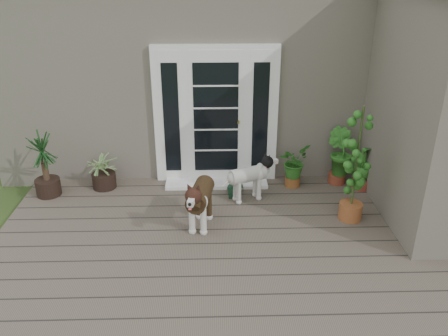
{
  "coord_description": "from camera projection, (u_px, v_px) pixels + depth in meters",
  "views": [
    {
      "loc": [
        -0.27,
        -4.23,
        3.45
      ],
      "look_at": [
        -0.1,
        1.75,
        0.7
      ],
      "focal_mm": 37.37,
      "sensor_mm": 36.0,
      "label": 1
    }
  ],
  "objects": [
    {
      "name": "deck",
      "position": [
        236.0,
        263.0,
        5.63
      ],
      "size": [
        6.2,
        4.6,
        0.12
      ],
      "primitive_type": "cube",
      "color": "#6B5B4C",
      "rests_on": "ground"
    },
    {
      "name": "herb_b",
      "position": [
        338.0,
        163.0,
        7.32
      ],
      "size": [
        0.63,
        0.63,
        0.68
      ],
      "primitive_type": "imported",
      "rotation": [
        0.0,
        0.0,
        2.2
      ],
      "color": "#20651D",
      "rests_on": "deck"
    },
    {
      "name": "clog_left",
      "position": [
        232.0,
        191.0,
        7.08
      ],
      "size": [
        0.17,
        0.34,
        0.1
      ],
      "primitive_type": null,
      "rotation": [
        0.0,
        0.0,
        0.03
      ],
      "color": "black",
      "rests_on": "deck"
    },
    {
      "name": "house_main",
      "position": [
        225.0,
        64.0,
        8.86
      ],
      "size": [
        7.4,
        4.0,
        3.1
      ],
      "primitive_type": "cube",
      "color": "#665E54",
      "rests_on": "ground"
    },
    {
      "name": "spider_plant",
      "position": [
        103.0,
        169.0,
        7.18
      ],
      "size": [
        0.79,
        0.79,
        0.64
      ],
      "primitive_type": null,
      "rotation": [
        0.0,
        0.0,
        0.41
      ],
      "color": "#95BD74",
      "rests_on": "deck"
    },
    {
      "name": "door_step",
      "position": [
        217.0,
        183.0,
        7.4
      ],
      "size": [
        1.6,
        0.4,
        0.05
      ],
      "primitive_type": "cube",
      "color": "white",
      "rests_on": "deck"
    },
    {
      "name": "sapling",
      "position": [
        357.0,
        163.0,
        6.1
      ],
      "size": [
        0.53,
        0.53,
        1.68
      ],
      "primitive_type": null,
      "rotation": [
        0.0,
        0.0,
        0.08
      ],
      "color": "#275E1A",
      "rests_on": "deck"
    },
    {
      "name": "clog_right",
      "position": [
        239.0,
        189.0,
        7.16
      ],
      "size": [
        0.19,
        0.3,
        0.08
      ],
      "primitive_type": null,
      "rotation": [
        0.0,
        0.0,
        -0.21
      ],
      "color": "#15361A",
      "rests_on": "deck"
    },
    {
      "name": "herb_a",
      "position": [
        293.0,
        168.0,
        7.24
      ],
      "size": [
        0.66,
        0.66,
        0.6
      ],
      "primitive_type": "imported",
      "rotation": [
        0.0,
        0.0,
        0.94
      ],
      "color": "#154C18",
      "rests_on": "deck"
    },
    {
      "name": "brindle_dog",
      "position": [
        201.0,
        203.0,
        6.13
      ],
      "size": [
        0.52,
        0.9,
        0.7
      ],
      "primitive_type": null,
      "rotation": [
        0.0,
        0.0,
        2.94
      ],
      "color": "#3F2B17",
      "rests_on": "deck"
    },
    {
      "name": "door_unit",
      "position": [
        216.0,
        116.0,
        7.15
      ],
      "size": [
        1.9,
        0.14,
        2.15
      ],
      "primitive_type": "cube",
      "color": "white",
      "rests_on": "deck"
    },
    {
      "name": "yucca",
      "position": [
        44.0,
        164.0,
        6.88
      ],
      "size": [
        0.81,
        0.81,
        1.01
      ],
      "primitive_type": null,
      "rotation": [
        0.0,
        0.0,
        -0.18
      ],
      "color": "black",
      "rests_on": "deck"
    },
    {
      "name": "white_dog",
      "position": [
        248.0,
        181.0,
        6.83
      ],
      "size": [
        0.78,
        0.56,
        0.6
      ],
      "primitive_type": null,
      "rotation": [
        0.0,
        0.0,
        -1.18
      ],
      "color": "white",
      "rests_on": "deck"
    },
    {
      "name": "herb_c",
      "position": [
        363.0,
        171.0,
        7.18
      ],
      "size": [
        0.52,
        0.52,
        0.58
      ],
      "primitive_type": "imported",
      "rotation": [
        0.0,
        0.0,
        3.93
      ],
      "color": "#265819",
      "rests_on": "deck"
    }
  ]
}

